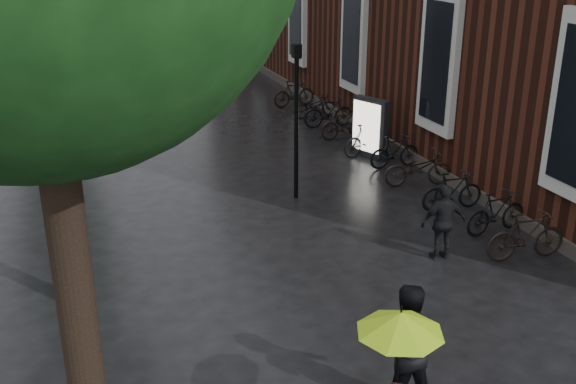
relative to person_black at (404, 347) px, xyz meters
name	(u,v)px	position (x,y,z in m)	size (l,w,h in m)	color
person_black	(404,347)	(0.00, 0.00, 0.00)	(0.90, 0.70, 1.85)	black
lime_umbrella	(401,322)	(-0.54, -0.75, 0.95)	(1.06, 1.06, 1.56)	black
pedestrian_walking	(443,222)	(2.94, 3.67, -0.15)	(0.91, 0.38, 1.55)	black
parked_bicycles	(379,144)	(4.58, 9.54, -0.45)	(1.90, 13.81, 1.04)	black
ad_lightbox	(370,128)	(4.46, 9.88, -0.06)	(0.27, 1.15, 1.73)	black
lamp_post	(296,108)	(1.38, 7.69, 1.33)	(0.19, 0.19, 3.72)	black
cycle_sign	(56,71)	(-3.66, 15.91, 1.02)	(0.15, 0.53, 2.94)	#262628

